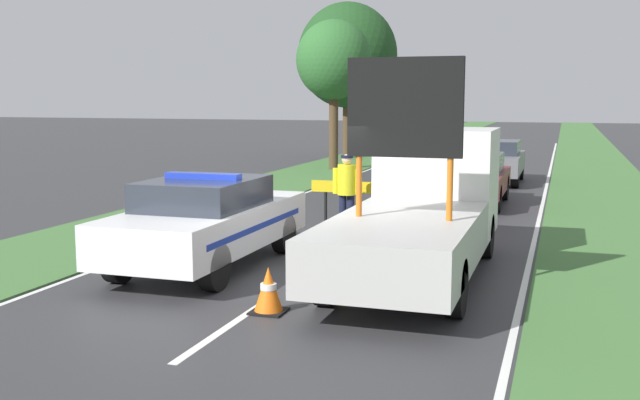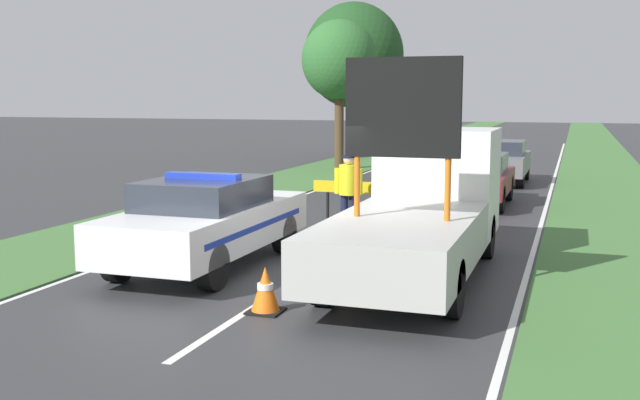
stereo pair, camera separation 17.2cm
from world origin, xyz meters
name	(u,v)px [view 2 (the right image)]	position (x,y,z in m)	size (l,w,h in m)	color
ground_plane	(297,279)	(0.00, 0.00, 0.00)	(160.00, 160.00, 0.00)	#333335
lane_markings	(426,196)	(0.00, 10.94, 0.00)	(7.11, 54.94, 0.01)	silver
grass_verge_left	(346,165)	(-5.23, 20.00, 0.01)	(3.25, 120.00, 0.03)	#427038
grass_verge_right	(602,172)	(5.23, 20.00, 0.01)	(3.25, 120.00, 0.03)	#427038
police_car	(207,220)	(-1.80, 0.39, 0.81)	(1.92, 4.86, 1.64)	white
work_truck	(422,207)	(1.80, 1.17, 1.10)	(2.05, 6.24, 3.49)	white
road_barrier	(383,191)	(0.21, 4.86, 0.87)	(3.23, 0.08, 1.05)	black
police_officer	(348,187)	(-0.36, 4.09, 1.03)	(0.62, 0.39, 1.73)	#191E38
pedestrian_civilian	(402,193)	(0.76, 4.29, 0.92)	(0.56, 0.36, 1.56)	#191E38
traffic_cone_near_police	(431,220)	(1.29, 4.86, 0.28)	(0.40, 0.40, 0.56)	black
traffic_cone_centre_front	(378,217)	(0.20, 4.45, 0.36)	(0.52, 0.52, 0.72)	black
traffic_cone_near_truck	(265,290)	(0.25, -1.90, 0.32)	(0.46, 0.46, 0.64)	black
queued_car_wagon_maroon	(477,178)	(1.68, 9.42, 0.74)	(1.70, 4.09, 1.42)	maroon
queued_car_suv_grey	(500,160)	(1.76, 15.10, 0.77)	(1.79, 4.25, 1.46)	slate
roadside_tree_near_left	(339,61)	(-4.86, 17.79, 4.36)	(3.01, 3.01, 5.98)	#4C3823
roadside_tree_near_right	(354,56)	(-5.96, 23.56, 4.88)	(4.72, 4.72, 7.37)	#4C3823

